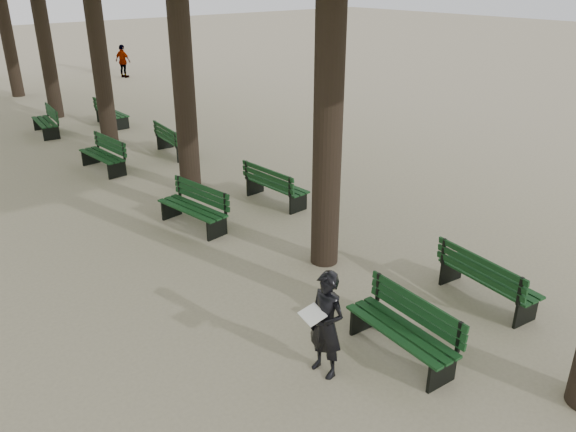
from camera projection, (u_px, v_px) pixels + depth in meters
ground at (391, 372)px, 7.82m from camera, size 120.00×120.00×0.00m
bench_left_0 at (400, 340)px, 8.05m from camera, size 0.72×1.84×0.92m
bench_left_1 at (193, 216)px, 12.14m from camera, size 0.81×1.86×0.92m
bench_left_2 at (103, 161)px, 15.59m from camera, size 0.70×1.84×0.92m
bench_left_3 at (46, 127)px, 19.01m from camera, size 0.76×1.85×0.92m
bench_right_0 at (487, 287)px, 9.40m from camera, size 0.80×1.86×0.92m
bench_right_1 at (276, 192)px, 13.44m from camera, size 0.67×1.83×0.92m
bench_right_2 at (175, 146)px, 16.93m from camera, size 0.76×1.85×0.92m
bench_right_3 at (112, 118)px, 20.17m from camera, size 0.58×1.80×0.92m
man_with_map at (326, 325)px, 7.52m from camera, size 0.62×0.65×1.57m
pedestrian_b at (96, 54)px, 30.75m from camera, size 1.12×1.05×1.82m
pedestrian_c at (123, 61)px, 28.94m from camera, size 0.66×1.03×1.66m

